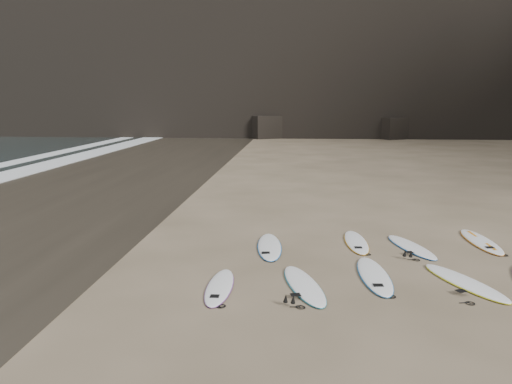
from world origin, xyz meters
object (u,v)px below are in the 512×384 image
surfboard_3 (465,282)px  surfboard_8 (481,241)px  surfboard_2 (374,275)px  surfboard_7 (411,247)px  surfboard_1 (304,285)px  surfboard_6 (356,242)px  surfboard_5 (269,246)px  surfboard_0 (220,286)px

surfboard_3 → surfboard_8: 3.86m
surfboard_3 → surfboard_2: bearing=148.5°
surfboard_3 → surfboard_7: 2.85m
surfboard_1 → surfboard_3: (3.71, 0.48, 0.00)m
surfboard_2 → surfboard_8: bearing=39.3°
surfboard_1 → surfboard_6: 3.98m
surfboard_5 → surfboard_8: 6.33m
surfboard_3 → surfboard_5: bearing=128.4°
surfboard_0 → surfboard_5: (0.95, 3.23, 0.01)m
surfboard_2 → surfboard_8: same height
surfboard_2 → surfboard_5: 3.44m
surfboard_2 → surfboard_0: bearing=-166.6°
surfboard_0 → surfboard_8: (7.21, 4.23, 0.01)m
surfboard_0 → surfboard_2: surfboard_2 is taller
surfboard_6 → surfboard_8: bearing=3.4°
surfboard_5 → surfboard_7: size_ratio=1.08×
surfboard_3 → surfboard_8: size_ratio=0.97×
surfboard_8 → surfboard_6: bearing=-176.9°
surfboard_1 → surfboard_7: bearing=31.5°
surfboard_1 → surfboard_3: surfboard_3 is taller
surfboard_2 → surfboard_5: size_ratio=1.01×
surfboard_7 → surfboard_0: bearing=-161.6°
surfboard_1 → surfboard_6: surfboard_1 is taller
surfboard_6 → surfboard_1: bearing=-115.6°
surfboard_5 → surfboard_7: surfboard_5 is taller
surfboard_2 → surfboard_3: 2.04m
surfboard_1 → surfboard_2: (1.69, 0.76, 0.00)m
surfboard_1 → surfboard_3: 3.74m
surfboard_2 → surfboard_1: bearing=-158.1°
surfboard_1 → surfboard_6: bearing=51.4°
surfboard_0 → surfboard_8: bearing=29.9°
surfboard_0 → surfboard_1: (1.90, 0.25, 0.01)m
surfboard_0 → surfboard_6: surfboard_6 is taller
surfboard_3 → surfboard_6: 3.80m
surfboard_1 → surfboard_8: (5.31, 3.98, 0.00)m
surfboard_0 → surfboard_6: (3.50, 3.89, 0.00)m
surfboard_5 → surfboard_2: bearing=-44.5°
surfboard_2 → surfboard_6: (-0.09, 2.88, -0.00)m
surfboard_8 → surfboard_0: bearing=-151.7°
surfboard_0 → surfboard_2: bearing=15.3°
surfboard_7 → surfboard_2: bearing=-136.3°
surfboard_7 → surfboard_5: bearing=167.4°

